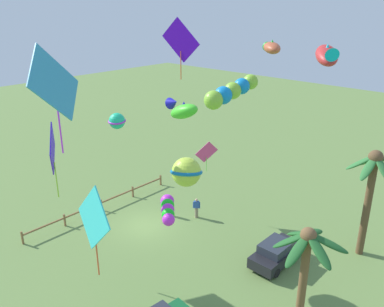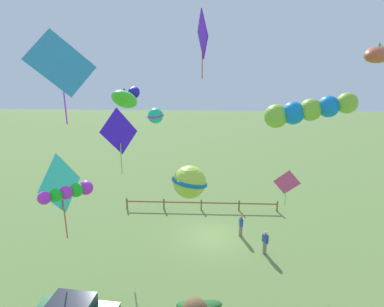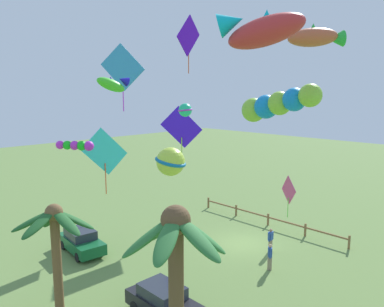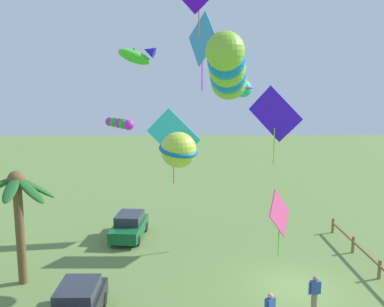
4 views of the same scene
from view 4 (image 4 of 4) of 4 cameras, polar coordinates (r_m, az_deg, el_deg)
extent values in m
plane|color=olive|center=(20.81, 14.08, -17.55)|extent=(120.00, 120.00, 0.00)
cylinder|color=brown|center=(21.29, -22.61, -9.96)|extent=(0.42, 0.42, 5.08)
ellipsoid|color=#1E5623|center=(21.39, -21.95, -4.17)|extent=(1.76, 0.78, 1.42)
ellipsoid|color=#1E5623|center=(21.38, -24.54, -3.78)|extent=(1.40, 1.93, 1.04)
ellipsoid|color=#1E5623|center=(19.82, -23.70, -4.59)|extent=(1.98, 0.77, 0.96)
ellipsoid|color=#1E5623|center=(20.08, -21.46, -4.71)|extent=(1.37, 1.85, 1.24)
ellipsoid|color=#1E5623|center=(20.74, -20.74, -4.39)|extent=(1.17, 1.83, 1.34)
sphere|color=brown|center=(20.63, -23.05, -3.27)|extent=(0.79, 0.79, 0.79)
cube|color=brown|center=(22.79, 24.41, -14.36)|extent=(0.12, 0.12, 0.95)
cube|color=brown|center=(25.48, 21.30, -11.62)|extent=(0.12, 0.12, 0.95)
cube|color=brown|center=(28.28, 18.83, -9.39)|extent=(0.12, 0.12, 0.95)
cube|color=brown|center=(22.72, 24.45, -13.92)|extent=(12.87, 0.09, 0.11)
cube|color=#145B2D|center=(26.23, -8.63, -10.18)|extent=(4.04, 2.07, 0.70)
cube|color=#282D38|center=(26.16, -8.59, -8.77)|extent=(2.16, 1.68, 0.56)
cylinder|color=black|center=(25.06, -7.47, -11.82)|extent=(0.61, 0.24, 0.60)
cylinder|color=black|center=(25.42, -10.99, -11.61)|extent=(0.61, 0.24, 0.60)
cylinder|color=black|center=(27.29, -6.42, -10.01)|extent=(0.61, 0.24, 0.60)
cylinder|color=black|center=(27.61, -9.65, -9.85)|extent=(0.61, 0.24, 0.60)
cube|color=#282D38|center=(17.90, -15.46, -17.86)|extent=(2.04, 1.51, 0.56)
cylinder|color=black|center=(19.08, -12.08, -19.08)|extent=(0.60, 0.18, 0.60)
cylinder|color=black|center=(19.43, -16.86, -18.73)|extent=(0.60, 0.18, 0.60)
cube|color=#2D519E|center=(16.93, 10.71, -19.82)|extent=(0.41, 0.44, 0.54)
sphere|color=tan|center=(16.75, 10.75, -18.70)|extent=(0.21, 0.21, 0.21)
cylinder|color=#2D519E|center=(17.10, 11.25, -19.70)|extent=(0.09, 0.09, 0.52)
cylinder|color=gray|center=(18.93, 16.49, -19.10)|extent=(0.26, 0.26, 0.84)
cube|color=#2D519E|center=(18.61, 16.59, -17.22)|extent=(0.28, 0.41, 0.54)
sphere|color=#A37556|center=(18.45, 16.64, -16.18)|extent=(0.21, 0.21, 0.21)
cylinder|color=#2D519E|center=(18.54, 15.91, -17.47)|extent=(0.09, 0.09, 0.52)
cylinder|color=#2D519E|center=(18.73, 17.25, -17.26)|extent=(0.09, 0.09, 0.52)
ellipsoid|color=#41D428|center=(21.94, -7.97, 13.10)|extent=(1.14, 1.97, 1.19)
cone|color=#1D1ABF|center=(21.77, -5.92, 13.87)|extent=(0.66, 0.79, 0.71)
cone|color=#1D1ABF|center=(21.96, -7.99, 13.84)|extent=(0.40, 0.40, 0.36)
sphere|color=#86CA34|center=(14.78, 5.09, 9.81)|extent=(1.26, 1.26, 1.26)
sphere|color=#107FD5|center=(13.92, 4.99, 10.64)|extent=(1.21, 1.21, 1.21)
sphere|color=#86CA34|center=(13.06, 4.88, 11.58)|extent=(1.16, 1.16, 1.16)
sphere|color=#107FD5|center=(12.21, 4.75, 12.66)|extent=(1.11, 1.11, 1.11)
sphere|color=#86CA34|center=(11.37, 4.60, 13.89)|extent=(1.06, 1.06, 1.06)
cylinder|color=#DE5023|center=(18.86, 0.96, 18.09)|extent=(0.05, 0.05, 1.52)
sphere|color=#BBDE3F|center=(19.45, -1.87, 0.52)|extent=(1.70, 1.70, 1.70)
torus|color=#0F69A5|center=(19.45, -1.87, 0.52)|extent=(2.61, 2.61, 0.62)
cube|color=#33D8DD|center=(25.94, -2.57, 2.52)|extent=(0.65, 3.41, 3.44)
cylinder|color=#E86033|center=(26.24, -2.54, -1.74)|extent=(0.07, 0.07, 2.24)
sphere|color=#1DC989|center=(21.60, 7.03, 8.89)|extent=(0.91, 0.91, 0.91)
torus|color=purple|center=(21.60, 7.03, 8.89)|extent=(1.39, 1.39, 0.21)
sphere|color=#C62CD0|center=(23.79, -8.73, 3.94)|extent=(0.62, 0.62, 0.62)
sphere|color=#16CC1E|center=(24.12, -9.39, 4.04)|extent=(0.59, 0.59, 0.59)
sphere|color=#C62CD0|center=(24.45, -10.04, 4.14)|extent=(0.57, 0.57, 0.57)
sphere|color=#16CC1E|center=(24.79, -10.67, 4.23)|extent=(0.54, 0.54, 0.54)
sphere|color=#C62CD0|center=(25.12, -11.29, 4.32)|extent=(0.52, 0.52, 0.52)
cube|color=#3B14ED|center=(24.87, 11.38, 5.37)|extent=(1.83, 2.87, 3.34)
cylinder|color=#9AD436|center=(25.07, 11.24, 1.01)|extent=(0.07, 0.07, 2.18)
cube|color=#E54386|center=(14.42, 11.98, -8.07)|extent=(1.46, 1.01, 1.72)
cylinder|color=#5FE542|center=(14.74, 11.85, -11.76)|extent=(0.04, 0.04, 1.14)
cube|color=#3192BF|center=(26.06, 1.42, 15.59)|extent=(3.21, 1.61, 3.42)
cylinder|color=#D03AE9|center=(25.91, 1.41, 11.16)|extent=(0.08, 0.08, 2.30)
camera|label=1|loc=(37.82, -25.20, 17.74)|focal=37.28mm
camera|label=2|loc=(24.40, -42.84, 14.13)|focal=30.36mm
camera|label=3|loc=(14.94, -80.21, 5.68)|focal=34.95mm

